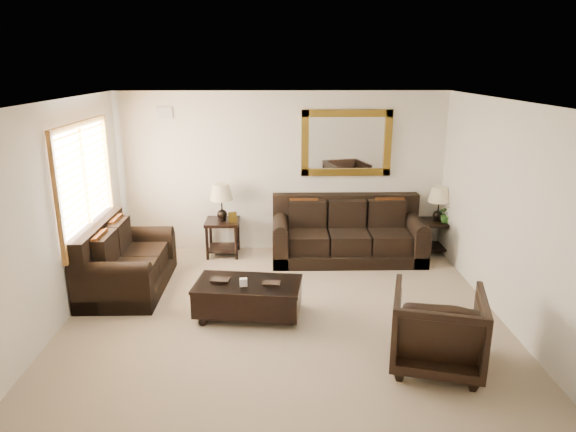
{
  "coord_description": "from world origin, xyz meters",
  "views": [
    {
      "loc": [
        -0.07,
        -6.02,
        3.11
      ],
      "look_at": [
        0.07,
        0.6,
        1.15
      ],
      "focal_mm": 32.0,
      "sensor_mm": 36.0,
      "label": 1
    }
  ],
  "objects_px": {
    "coffee_table": "(248,295)",
    "armchair": "(438,325)",
    "loveseat": "(124,265)",
    "end_table_right": "(438,210)",
    "sofa": "(347,236)",
    "end_table_left": "(222,209)"
  },
  "relations": [
    {
      "from": "coffee_table",
      "to": "armchair",
      "type": "distance_m",
      "value": 2.38
    },
    {
      "from": "loveseat",
      "to": "end_table_right",
      "type": "relative_size",
      "value": 1.5
    },
    {
      "from": "loveseat",
      "to": "coffee_table",
      "type": "height_order",
      "value": "loveseat"
    },
    {
      "from": "end_table_right",
      "to": "sofa",
      "type": "bearing_deg",
      "value": -173.31
    },
    {
      "from": "sofa",
      "to": "armchair",
      "type": "distance_m",
      "value": 3.27
    },
    {
      "from": "sofa",
      "to": "armchair",
      "type": "bearing_deg",
      "value": -80.74
    },
    {
      "from": "coffee_table",
      "to": "armchair",
      "type": "bearing_deg",
      "value": -22.55
    },
    {
      "from": "sofa",
      "to": "armchair",
      "type": "relative_size",
      "value": 2.59
    },
    {
      "from": "end_table_right",
      "to": "coffee_table",
      "type": "relative_size",
      "value": 0.81
    },
    {
      "from": "sofa",
      "to": "coffee_table",
      "type": "bearing_deg",
      "value": -126.82
    },
    {
      "from": "end_table_left",
      "to": "armchair",
      "type": "relative_size",
      "value": 1.29
    },
    {
      "from": "loveseat",
      "to": "armchair",
      "type": "xyz_separation_m",
      "value": [
        3.88,
        -2.06,
        0.12
      ]
    },
    {
      "from": "sofa",
      "to": "loveseat",
      "type": "bearing_deg",
      "value": -160.78
    },
    {
      "from": "sofa",
      "to": "armchair",
      "type": "height_order",
      "value": "sofa"
    },
    {
      "from": "end_table_right",
      "to": "coffee_table",
      "type": "bearing_deg",
      "value": -144.09
    },
    {
      "from": "coffee_table",
      "to": "armchair",
      "type": "relative_size",
      "value": 1.49
    },
    {
      "from": "coffee_table",
      "to": "sofa",
      "type": "bearing_deg",
      "value": 60.58
    },
    {
      "from": "end_table_right",
      "to": "coffee_table",
      "type": "height_order",
      "value": "end_table_right"
    },
    {
      "from": "sofa",
      "to": "end_table_left",
      "type": "bearing_deg",
      "value": 175.47
    },
    {
      "from": "end_table_right",
      "to": "coffee_table",
      "type": "xyz_separation_m",
      "value": [
        -3.07,
        -2.23,
        -0.47
      ]
    },
    {
      "from": "sofa",
      "to": "loveseat",
      "type": "distance_m",
      "value": 3.55
    },
    {
      "from": "end_table_left",
      "to": "sofa",
      "type": "bearing_deg",
      "value": -4.53
    }
  ]
}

